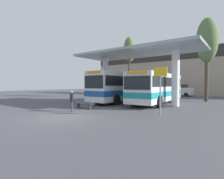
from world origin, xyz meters
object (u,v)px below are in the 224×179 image
Objects in this scene: transit_bus_left_bay at (123,86)px; pedestrian_waiting at (72,99)px; poplar_tree_behind_right at (207,41)px; info_sign_platform at (160,81)px; transit_bus_center_bay at (157,87)px; parked_car_street at (179,90)px; waiting_bench_near_pillar at (85,104)px; poplar_tree_behind_left at (129,51)px.

pedestrian_waiting is at bearing 95.51° from transit_bus_left_bay.
info_sign_platform is at bearing -94.23° from poplar_tree_behind_right.
info_sign_platform reaches higher than transit_bus_center_bay.
transit_bus_center_bay is 9.49m from pedestrian_waiting.
transit_bus_center_bay reaches higher than parked_car_street.
pedestrian_waiting is (0.38, -1.76, 0.61)m from waiting_bench_near_pillar.
transit_bus_left_bay is at bearing -96.04° from parked_car_street.
poplar_tree_behind_right is (6.92, 14.94, 6.25)m from pedestrian_waiting.
info_sign_platform is at bearing 56.43° from pedestrian_waiting.
transit_bus_center_bay is at bearing -121.86° from poplar_tree_behind_right.
transit_bus_left_bay is at bearing 93.74° from waiting_bench_near_pillar.
info_sign_platform is 0.32× the size of poplar_tree_behind_right.
waiting_bench_near_pillar is 6.66m from info_sign_platform.
transit_bus_center_bay is 1.03× the size of poplar_tree_behind_right.
waiting_bench_near_pillar is at bearing 93.72° from transit_bus_left_bay.
transit_bus_left_bay is 2.25× the size of parked_car_street.
poplar_tree_behind_right reaches higher than info_sign_platform.
transit_bus_left_bay reaches higher than waiting_bench_near_pillar.
transit_bus_center_bay is 3.25× the size of info_sign_platform.
pedestrian_waiting is (-3.17, -8.91, -0.81)m from transit_bus_center_bay.
pedestrian_waiting is 0.16× the size of poplar_tree_behind_left.
transit_bus_left_bay is at bearing 130.76° from pedestrian_waiting.
poplar_tree_behind_left is (-10.49, 13.74, 5.27)m from info_sign_platform.
info_sign_platform reaches higher than pedestrian_waiting.
transit_bus_center_bay is at bearing -173.26° from transit_bus_left_bay.
poplar_tree_behind_left is (-4.13, 14.30, 7.17)m from waiting_bench_near_pillar.
poplar_tree_behind_right is at bearing -124.54° from transit_bus_center_bay.
transit_bus_left_bay is 14.74m from parked_car_street.
transit_bus_left_bay is 6.86m from waiting_bench_near_pillar.
poplar_tree_behind_right reaches higher than pedestrian_waiting.
transit_bus_left_bay reaches higher than transit_bus_center_bay.
poplar_tree_behind_right is (3.75, 6.03, 5.43)m from transit_bus_center_bay.
parked_car_street is at bearing 101.93° from info_sign_platform.
parked_car_street is at bearing 123.48° from poplar_tree_behind_right.
transit_bus_left_bay reaches higher than parked_car_street.
info_sign_platform is (2.82, -6.59, 0.48)m from transit_bus_center_bay.
parked_car_street is at bearing 48.29° from poplar_tree_behind_left.
poplar_tree_behind_right is at bearing -53.02° from parked_car_street.
transit_bus_center_bay is at bearing -42.99° from poplar_tree_behind_left.
pedestrian_waiting reaches higher than waiting_bench_near_pillar.
poplar_tree_behind_right is at bearing 100.39° from pedestrian_waiting.
poplar_tree_behind_right is 11.42m from parked_car_street.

